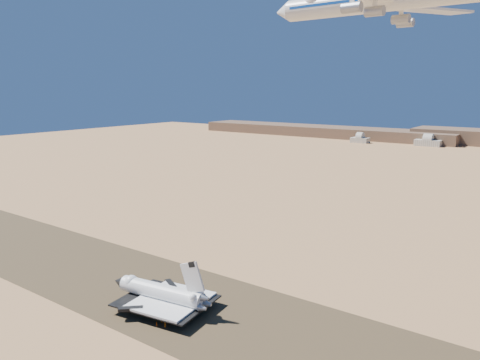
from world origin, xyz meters
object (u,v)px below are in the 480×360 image
Objects in this scene: crew_b at (162,320)px; crew_a at (165,325)px; shuttle at (161,294)px; crew_c at (157,324)px.

crew_a is at bearing -126.54° from crew_b.
shuttle is 10.61m from crew_b.
crew_b is (-2.88, 1.72, 0.02)m from crew_a.
crew_a is 3.36m from crew_b.
crew_b reaches higher than crew_a.
crew_c is at bearing -176.72° from crew_b.
crew_b reaches higher than crew_c.
shuttle reaches higher than crew_a.
crew_a is 2.65m from crew_c.
shuttle is 19.95× the size of crew_b.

